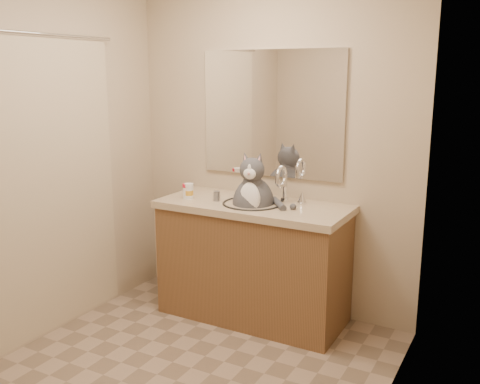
{
  "coord_description": "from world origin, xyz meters",
  "views": [
    {
      "loc": [
        1.66,
        -2.25,
        1.74
      ],
      "look_at": [
        0.06,
        0.65,
        1.0
      ],
      "focal_mm": 40.0,
      "sensor_mm": 36.0,
      "label": 1
    }
  ],
  "objects_px": {
    "cat": "(253,200)",
    "pill_bottle_orange": "(189,191)",
    "grey_canister": "(217,196)",
    "pill_bottle_redcap": "(187,191)"
  },
  "relations": [
    {
      "from": "cat",
      "to": "pill_bottle_orange",
      "type": "bearing_deg",
      "value": 176.49
    },
    {
      "from": "grey_canister",
      "to": "pill_bottle_orange",
      "type": "bearing_deg",
      "value": -170.45
    },
    {
      "from": "cat",
      "to": "grey_canister",
      "type": "xyz_separation_m",
      "value": [
        -0.27,
        -0.05,
        0.01
      ]
    },
    {
      "from": "cat",
      "to": "grey_canister",
      "type": "height_order",
      "value": "cat"
    },
    {
      "from": "cat",
      "to": "pill_bottle_orange",
      "type": "xyz_separation_m",
      "value": [
        -0.48,
        -0.09,
        0.03
      ]
    },
    {
      "from": "pill_bottle_redcap",
      "to": "grey_canister",
      "type": "height_order",
      "value": "pill_bottle_redcap"
    },
    {
      "from": "pill_bottle_redcap",
      "to": "grey_canister",
      "type": "relative_size",
      "value": 1.52
    },
    {
      "from": "grey_canister",
      "to": "pill_bottle_redcap",
      "type": "bearing_deg",
      "value": -170.7
    },
    {
      "from": "pill_bottle_redcap",
      "to": "grey_canister",
      "type": "xyz_separation_m",
      "value": [
        0.23,
        0.04,
        -0.02
      ]
    },
    {
      "from": "pill_bottle_redcap",
      "to": "grey_canister",
      "type": "bearing_deg",
      "value": 9.3
    }
  ]
}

